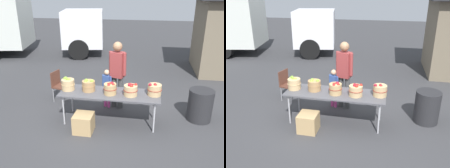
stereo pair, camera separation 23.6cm
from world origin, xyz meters
TOP-DOWN VIEW (x-y plane):
  - ground_plane at (0.00, 0.00)m, footprint 40.00×40.00m
  - market_table at (0.00, 0.00)m, footprint 2.30×0.76m
  - apple_basket_green_0 at (-1.00, 0.02)m, footprint 0.32×0.32m
  - apple_basket_green_1 at (-0.51, 0.04)m, footprint 0.32×0.32m
  - apple_basket_red_0 at (0.02, -0.06)m, footprint 0.30×0.30m
  - apple_basket_red_1 at (0.48, -0.06)m, footprint 0.32×0.32m
  - apple_basket_red_2 at (1.00, 0.05)m, footprint 0.32×0.32m
  - vendor_adult at (0.06, 0.78)m, footprint 0.45×0.32m
  - child_customer at (-0.21, 0.75)m, footprint 0.27×0.19m
  - box_truck at (-5.89, 5.35)m, footprint 7.97×3.64m
  - folding_chair at (-1.60, 0.92)m, footprint 0.48×0.48m
  - trash_barrel at (2.11, 0.46)m, footprint 0.57×0.57m
  - produce_crate at (-0.49, -0.52)m, footprint 0.42×0.42m

SIDE VIEW (x-z plane):
  - ground_plane at x=0.00m, z-range 0.00..0.00m
  - produce_crate at x=-0.49m, z-range 0.00..0.42m
  - trash_barrel at x=2.11m, z-range 0.00..0.77m
  - folding_chair at x=-1.60m, z-range 0.08..0.94m
  - child_customer at x=-0.21m, z-range 0.09..1.14m
  - market_table at x=0.00m, z-range 0.34..1.09m
  - apple_basket_green_1 at x=-0.51m, z-range 0.74..1.02m
  - apple_basket_red_2 at x=1.00m, z-range 0.73..1.03m
  - apple_basket_red_1 at x=0.48m, z-range 0.74..1.03m
  - apple_basket_red_0 at x=0.02m, z-range 0.74..1.03m
  - apple_basket_green_0 at x=-1.00m, z-range 0.73..1.04m
  - vendor_adult at x=0.06m, z-range 0.16..1.93m
  - box_truck at x=-5.89m, z-range 0.11..2.86m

